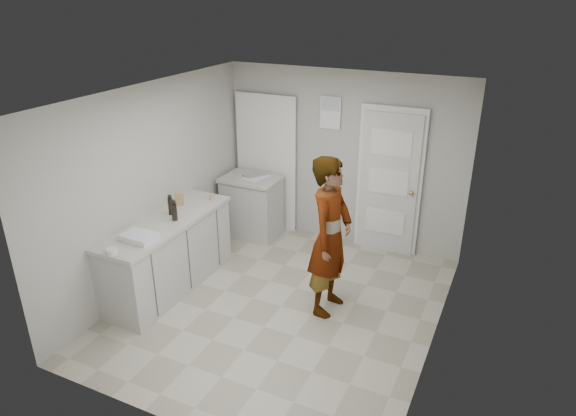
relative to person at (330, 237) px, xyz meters
The scene contains 12 objects.
ground 1.09m from the person, 156.64° to the right, with size 4.00×4.00×0.00m, color gray.
room_shell 1.86m from the person, 111.48° to the left, with size 4.00×4.00×4.00m.
main_counter 2.07m from the person, 167.91° to the right, with size 0.64×1.96×0.93m.
side_counter 2.26m from the person, 142.87° to the left, with size 0.84×0.61×0.93m.
person is the anchor object (origin of this frame).
cake_mix_box 2.08m from the person, behind, with size 0.10×0.05×0.17m, color #A27C51.
spice_jar 1.84m from the person, 168.57° to the left, with size 0.06×0.06×0.09m, color tan.
oil_cruet_a 1.89m from the person, 168.91° to the right, with size 0.07×0.07×0.27m.
oil_cruet_b 2.01m from the person, behind, with size 0.06×0.06×0.26m.
baking_dish 2.12m from the person, 153.33° to the right, with size 0.39×0.28×0.07m.
egg_bowl 2.35m from the person, 145.93° to the right, with size 0.12×0.12×0.05m.
papers 2.18m from the person, 141.15° to the left, with size 0.26×0.34×0.01m, color white.
Camera 1 is at (2.28, -4.61, 3.51)m, focal length 32.00 mm.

